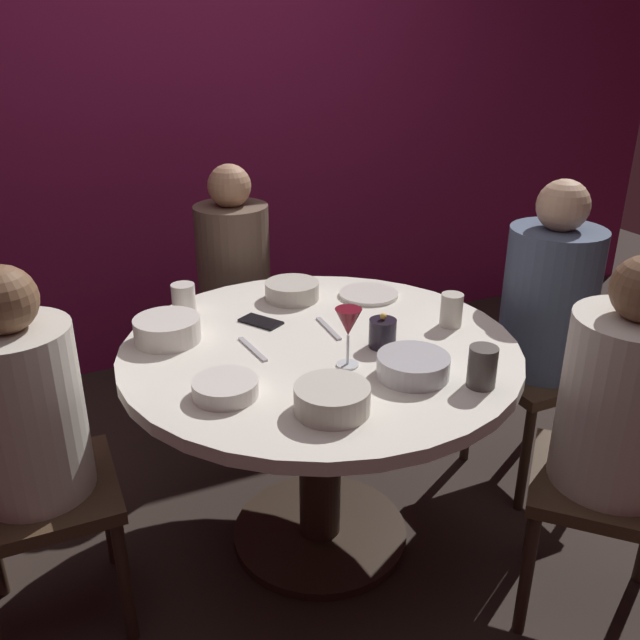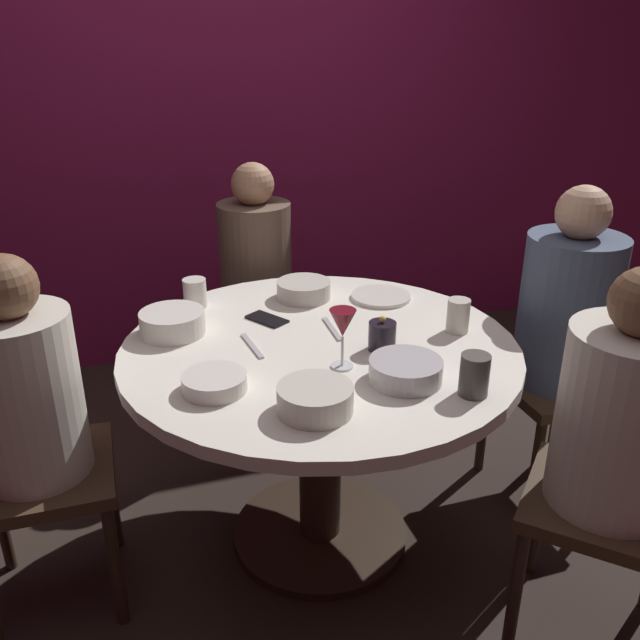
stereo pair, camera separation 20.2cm
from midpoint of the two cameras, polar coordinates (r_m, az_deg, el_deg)
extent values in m
plane|color=#2D231E|center=(2.46, -2.46, -17.84)|extent=(8.00, 8.00, 0.00)
cube|color=maroon|center=(3.43, -13.59, 17.52)|extent=(6.00, 0.10, 2.60)
cylinder|color=silver|center=(2.06, -2.81, -2.61)|extent=(1.22, 1.22, 0.04)
cylinder|color=#332319|center=(2.25, -2.62, -11.13)|extent=(0.14, 0.14, 0.70)
cylinder|color=#2D2116|center=(2.45, -2.47, -17.58)|extent=(0.60, 0.60, 0.03)
cube|color=#3F2D1E|center=(2.10, -25.24, -13.29)|extent=(0.40, 0.40, 0.04)
cylinder|color=beige|center=(1.96, -26.55, -7.15)|extent=(0.30, 0.30, 0.48)
sphere|color=brown|center=(1.83, -28.33, 1.46)|extent=(0.17, 0.17, 0.17)
cylinder|color=#332319|center=(2.10, -19.11, -20.36)|extent=(0.04, 0.04, 0.43)
cylinder|color=#332319|center=(2.36, -20.08, -14.87)|extent=(0.04, 0.04, 0.43)
cube|color=#3F2D1E|center=(2.93, -9.04, -0.41)|extent=(0.40, 0.40, 0.04)
cylinder|color=brown|center=(2.83, -9.39, 4.61)|extent=(0.30, 0.30, 0.50)
sphere|color=tan|center=(2.74, -9.85, 11.13)|extent=(0.17, 0.17, 0.17)
cylinder|color=#332319|center=(3.15, -12.60, -3.67)|extent=(0.04, 0.04, 0.43)
cylinder|color=#332319|center=(2.86, -11.10, -6.56)|extent=(0.04, 0.04, 0.43)
cylinder|color=#332319|center=(3.22, -6.70, -2.59)|extent=(0.04, 0.04, 0.43)
cylinder|color=#332319|center=(2.93, -4.64, -5.29)|extent=(0.04, 0.04, 0.43)
cube|color=#3F2D1E|center=(2.61, 16.01, -4.29)|extent=(0.40, 0.40, 0.04)
cylinder|color=#475670|center=(2.49, 16.73, 1.52)|extent=(0.33, 0.33, 0.53)
sphere|color=tan|center=(2.39, 17.71, 9.21)|extent=(0.18, 0.18, 0.18)
cylinder|color=#332319|center=(2.93, 15.99, -6.27)|extent=(0.04, 0.04, 0.43)
cylinder|color=#332319|center=(2.74, 10.44, -7.88)|extent=(0.04, 0.04, 0.43)
cylinder|color=#332319|center=(2.72, 20.52, -9.40)|extent=(0.04, 0.04, 0.43)
cylinder|color=#332319|center=(2.52, 14.82, -11.46)|extent=(0.04, 0.04, 0.43)
cube|color=#3F2D1E|center=(2.06, 20.47, -13.04)|extent=(0.57, 0.57, 0.04)
cylinder|color=beige|center=(1.92, 21.59, -6.63)|extent=(0.46, 0.46, 0.49)
cylinder|color=#332319|center=(2.34, 15.50, -14.69)|extent=(0.04, 0.04, 0.43)
cylinder|color=#332319|center=(2.08, 14.37, -20.29)|extent=(0.04, 0.04, 0.43)
cylinder|color=black|center=(2.01, 2.50, -1.20)|extent=(0.08, 0.08, 0.09)
sphere|color=#F9D159|center=(1.99, 2.53, 0.26)|extent=(0.02, 0.02, 0.02)
cylinder|color=silver|center=(1.92, -0.65, -3.89)|extent=(0.06, 0.06, 0.01)
cylinder|color=silver|center=(1.90, -0.66, -2.61)|extent=(0.01, 0.01, 0.09)
cone|color=maroon|center=(1.86, -0.67, -0.26)|extent=(0.08, 0.08, 0.08)
cylinder|color=silver|center=(2.41, 1.78, 2.16)|extent=(0.21, 0.21, 0.01)
cube|color=black|center=(2.21, -7.66, -0.20)|extent=(0.13, 0.16, 0.01)
cylinder|color=#B7B7BC|center=(1.86, 4.85, -3.99)|extent=(0.20, 0.20, 0.06)
cylinder|color=silver|center=(2.13, -15.52, -0.83)|extent=(0.20, 0.20, 0.07)
cylinder|color=beige|center=(2.38, -4.82, 2.46)|extent=(0.19, 0.19, 0.06)
cylinder|color=silver|center=(1.79, -11.27, -5.77)|extent=(0.17, 0.17, 0.05)
cylinder|color=beige|center=(1.69, -2.40, -6.80)|extent=(0.19, 0.19, 0.07)
cylinder|color=#4C4742|center=(1.82, 10.58, -4.02)|extent=(0.08, 0.08, 0.11)
cylinder|color=beige|center=(2.17, 8.53, 0.79)|extent=(0.07, 0.07, 0.11)
cylinder|color=silver|center=(2.32, -13.97, 1.74)|extent=(0.08, 0.08, 0.10)
cube|color=#B7B7BC|center=(2.03, -8.60, -2.52)|extent=(0.03, 0.18, 0.01)
cube|color=#B7B7BC|center=(2.15, -1.96, -0.77)|extent=(0.02, 0.18, 0.01)
camera|label=1|loc=(0.10, -92.86, -1.26)|focal=37.65mm
camera|label=2|loc=(0.10, 87.14, 1.26)|focal=37.65mm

